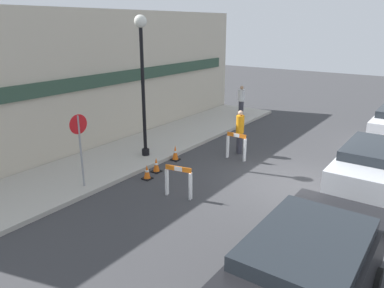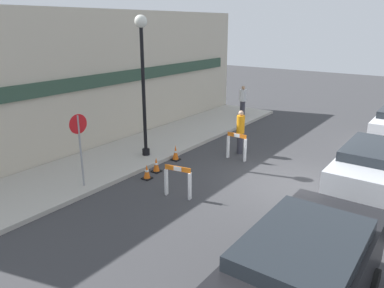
{
  "view_description": "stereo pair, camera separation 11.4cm",
  "coord_description": "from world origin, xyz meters",
  "px_view_note": "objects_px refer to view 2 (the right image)",
  "views": [
    {
      "loc": [
        -10.89,
        -3.91,
        4.97
      ],
      "look_at": [
        -0.89,
        3.14,
        1.0
      ],
      "focal_mm": 35.0,
      "sensor_mm": 36.0,
      "label": 1
    },
    {
      "loc": [
        -10.83,
        -4.0,
        4.97
      ],
      "look_at": [
        -0.89,
        3.14,
        1.0
      ],
      "focal_mm": 35.0,
      "sensor_mm": 36.0,
      "label": 2
    }
  ],
  "objects_px": {
    "person_pedestrian": "(243,100)",
    "person_worker": "(240,130)",
    "parked_car_0": "(302,275)",
    "parked_car_1": "(373,171)",
    "streetlamp_post": "(143,68)",
    "stop_sign": "(80,139)"
  },
  "relations": [
    {
      "from": "person_pedestrian",
      "to": "person_worker",
      "type": "bearing_deg",
      "value": 18.55
    },
    {
      "from": "parked_car_0",
      "to": "parked_car_1",
      "type": "height_order",
      "value": "parked_car_1"
    },
    {
      "from": "streetlamp_post",
      "to": "parked_car_1",
      "type": "relative_size",
      "value": 1.19
    },
    {
      "from": "person_pedestrian",
      "to": "parked_car_0",
      "type": "bearing_deg",
      "value": 23.15
    },
    {
      "from": "person_worker",
      "to": "person_pedestrian",
      "type": "bearing_deg",
      "value": -153.87
    },
    {
      "from": "streetlamp_post",
      "to": "person_worker",
      "type": "xyz_separation_m",
      "value": [
        2.62,
        -2.64,
        -2.48
      ]
    },
    {
      "from": "person_pedestrian",
      "to": "parked_car_0",
      "type": "relative_size",
      "value": 0.35
    },
    {
      "from": "person_pedestrian",
      "to": "parked_car_0",
      "type": "distance_m",
      "value": 14.94
    },
    {
      "from": "stop_sign",
      "to": "person_pedestrian",
      "type": "height_order",
      "value": "stop_sign"
    },
    {
      "from": "person_worker",
      "to": "person_pedestrian",
      "type": "distance_m",
      "value": 6.09
    },
    {
      "from": "streetlamp_post",
      "to": "stop_sign",
      "type": "xyz_separation_m",
      "value": [
        -3.24,
        -0.35,
        -1.76
      ]
    },
    {
      "from": "stop_sign",
      "to": "person_pedestrian",
      "type": "xyz_separation_m",
      "value": [
        11.26,
        0.52,
        -0.68
      ]
    },
    {
      "from": "streetlamp_post",
      "to": "person_pedestrian",
      "type": "relative_size",
      "value": 3.21
    },
    {
      "from": "person_worker",
      "to": "person_pedestrian",
      "type": "relative_size",
      "value": 1.1
    },
    {
      "from": "parked_car_1",
      "to": "person_worker",
      "type": "bearing_deg",
      "value": 73.01
    },
    {
      "from": "person_worker",
      "to": "parked_car_1",
      "type": "height_order",
      "value": "person_worker"
    },
    {
      "from": "person_worker",
      "to": "parked_car_1",
      "type": "xyz_separation_m",
      "value": [
        -1.57,
        -5.12,
        0.02
      ]
    },
    {
      "from": "parked_car_0",
      "to": "stop_sign",
      "type": "bearing_deg",
      "value": 79.33
    },
    {
      "from": "parked_car_0",
      "to": "person_worker",
      "type": "bearing_deg",
      "value": 35.23
    },
    {
      "from": "person_worker",
      "to": "streetlamp_post",
      "type": "bearing_deg",
      "value": -46.58
    },
    {
      "from": "person_worker",
      "to": "parked_car_0",
      "type": "bearing_deg",
      "value": 33.89
    },
    {
      "from": "parked_car_1",
      "to": "streetlamp_post",
      "type": "bearing_deg",
      "value": 97.71
    }
  ]
}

